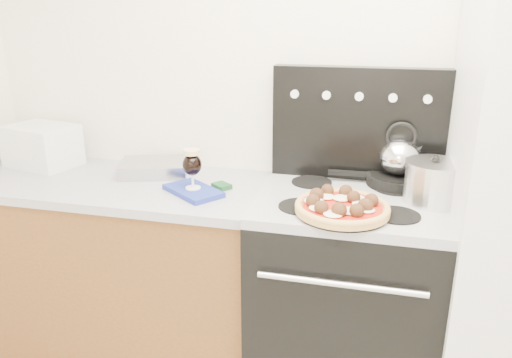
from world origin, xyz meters
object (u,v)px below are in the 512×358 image
(pizza_pan, at_px, (342,213))
(stove_body, at_px, (344,299))
(skillet, at_px, (397,180))
(base_cabinet, at_px, (120,269))
(stock_pot, at_px, (433,183))
(oven_mitt, at_px, (193,191))
(beer_glass, at_px, (192,169))
(toaster_oven, at_px, (42,146))
(tea_kettle, at_px, (400,153))
(pizza, at_px, (342,206))

(pizza_pan, bearing_deg, stove_body, 83.86)
(stove_body, bearing_deg, skillet, 47.61)
(base_cabinet, relative_size, stove_body, 1.65)
(stove_body, xyz_separation_m, stock_pot, (0.32, 0.03, 0.56))
(oven_mitt, bearing_deg, skillet, 17.04)
(beer_glass, bearing_deg, toaster_oven, 166.86)
(base_cabinet, height_order, stove_body, stove_body)
(base_cabinet, relative_size, skillet, 5.50)
(base_cabinet, xyz_separation_m, tea_kettle, (1.29, 0.18, 0.64))
(base_cabinet, distance_m, stove_body, 1.11)
(skillet, relative_size, tea_kettle, 1.33)
(toaster_oven, relative_size, stock_pot, 1.49)
(beer_glass, height_order, pizza_pan, beer_glass)
(oven_mitt, relative_size, tea_kettle, 1.34)
(pizza, height_order, skillet, pizza)
(skillet, bearing_deg, stock_pot, -54.38)
(base_cabinet, height_order, stock_pot, stock_pot)
(skillet, height_order, stock_pot, stock_pot)
(stock_pot, bearing_deg, beer_glass, -175.22)
(beer_glass, bearing_deg, pizza, -11.43)
(base_cabinet, xyz_separation_m, pizza_pan, (1.09, -0.21, 0.50))
(pizza_pan, distance_m, pizza, 0.03)
(oven_mitt, height_order, pizza_pan, pizza_pan)
(base_cabinet, relative_size, beer_glass, 8.17)
(oven_mitt, xyz_separation_m, tea_kettle, (0.85, 0.26, 0.15))
(stove_body, distance_m, oven_mitt, 0.82)
(beer_glass, relative_size, tea_kettle, 0.90)
(stove_body, height_order, stock_pot, stock_pot)
(toaster_oven, xyz_separation_m, skillet, (1.74, 0.06, -0.06))
(tea_kettle, xyz_separation_m, stock_pot, (0.13, -0.18, -0.07))
(base_cabinet, bearing_deg, toaster_oven, 164.18)
(stove_body, bearing_deg, toaster_oven, 174.45)
(toaster_oven, relative_size, beer_glass, 1.85)
(toaster_oven, bearing_deg, skillet, 14.78)
(toaster_oven, xyz_separation_m, tea_kettle, (1.74, 0.06, 0.06))
(pizza, bearing_deg, base_cabinet, 168.99)
(base_cabinet, height_order, tea_kettle, tea_kettle)
(tea_kettle, bearing_deg, beer_glass, -178.14)
(stock_pot, bearing_deg, toaster_oven, 176.20)
(toaster_oven, bearing_deg, tea_kettle, 14.78)
(oven_mitt, xyz_separation_m, pizza, (0.65, -0.13, 0.04))
(pizza, bearing_deg, oven_mitt, 168.57)
(toaster_oven, xyz_separation_m, beer_glass, (0.88, -0.21, 0.01))
(oven_mitt, distance_m, pizza, 0.66)
(pizza, distance_m, stock_pot, 0.40)
(toaster_oven, bearing_deg, stock_pot, 9.15)
(toaster_oven, height_order, stock_pot, toaster_oven)
(oven_mitt, bearing_deg, base_cabinet, 169.62)
(pizza, bearing_deg, toaster_oven, 167.58)
(stove_body, relative_size, beer_glass, 4.96)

